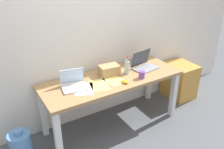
% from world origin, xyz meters
% --- Properties ---
extents(ground_plane, '(8.00, 8.00, 0.00)m').
position_xyz_m(ground_plane, '(0.00, 0.00, 0.00)').
color(ground_plane, '#515459').
extents(back_wall, '(5.20, 0.08, 2.60)m').
position_xyz_m(back_wall, '(0.00, 0.40, 1.30)').
color(back_wall, silver).
rests_on(back_wall, ground).
extents(desk, '(1.85, 0.67, 0.73)m').
position_xyz_m(desk, '(0.00, 0.00, 0.63)').
color(desk, '#A37A4C').
rests_on(desk, ground).
extents(laptop_left, '(0.32, 0.29, 0.21)m').
position_xyz_m(laptop_left, '(-0.51, 0.04, 0.77)').
color(laptop_left, silver).
rests_on(laptop_left, desk).
extents(laptop_right, '(0.36, 0.29, 0.25)m').
position_xyz_m(laptop_right, '(0.53, 0.03, 0.79)').
color(laptop_right, gray).
rests_on(laptop_right, desk).
extents(beer_bottle, '(0.06, 0.06, 0.24)m').
position_xyz_m(beer_bottle, '(0.23, 0.00, 0.83)').
color(beer_bottle, '#99B7C1').
rests_on(beer_bottle, desk).
extents(computer_mouse, '(0.09, 0.12, 0.03)m').
position_xyz_m(computer_mouse, '(0.06, -0.20, 0.75)').
color(computer_mouse, gold).
rests_on(computer_mouse, desk).
extents(cardboard_box, '(0.27, 0.19, 0.13)m').
position_xyz_m(cardboard_box, '(0.02, 0.10, 0.79)').
color(cardboard_box, tan).
rests_on(cardboard_box, desk).
extents(coffee_mug, '(0.08, 0.08, 0.09)m').
position_xyz_m(coffee_mug, '(0.33, -0.20, 0.78)').
color(coffee_mug, '#724799').
rests_on(coffee_mug, desk).
extents(paper_yellow_folder, '(0.27, 0.34, 0.00)m').
position_xyz_m(paper_yellow_folder, '(-0.23, -0.08, 0.73)').
color(paper_yellow_folder, '#F4E06B').
rests_on(paper_yellow_folder, desk).
extents(paper_sheet_center, '(0.24, 0.31, 0.00)m').
position_xyz_m(paper_sheet_center, '(-0.02, -0.06, 0.73)').
color(paper_sheet_center, '#F4E06B').
rests_on(paper_sheet_center, desk).
extents(paper_sheet_front_left, '(0.32, 0.36, 0.00)m').
position_xyz_m(paper_sheet_front_left, '(-0.43, -0.07, 0.73)').
color(paper_sheet_front_left, white).
rests_on(paper_sheet_front_left, desk).
extents(water_cooler_jug, '(0.26, 0.26, 0.41)m').
position_xyz_m(water_cooler_jug, '(-1.23, -0.01, 0.18)').
color(water_cooler_jug, '#598CC6').
rests_on(water_cooler_jug, ground).
extents(filing_cabinet, '(0.40, 0.48, 0.57)m').
position_xyz_m(filing_cabinet, '(1.35, 0.08, 0.28)').
color(filing_cabinet, '#C68938').
rests_on(filing_cabinet, ground).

